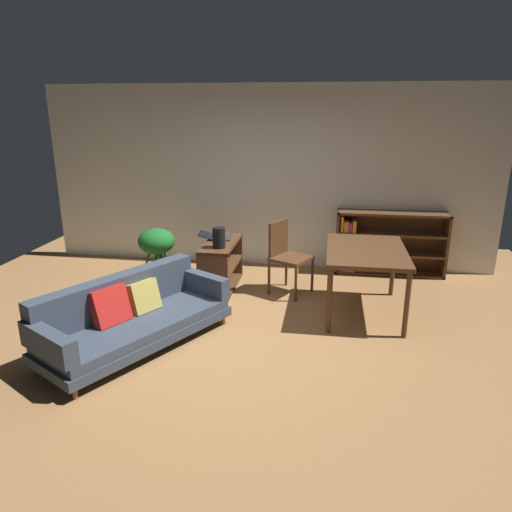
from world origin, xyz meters
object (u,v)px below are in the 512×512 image
(open_laptop, at_px, (217,237))
(dining_table, at_px, (366,256))
(media_console, at_px, (221,265))
(bookshelf, at_px, (384,243))
(potted_floor_plant, at_px, (157,250))
(fabric_couch, at_px, (132,315))
(desk_speaker, at_px, (219,238))
(dining_chair_near, at_px, (286,253))

(open_laptop, height_order, dining_table, dining_table)
(media_console, xyz_separation_m, open_laptop, (-0.10, 0.18, 0.34))
(dining_table, relative_size, bookshelf, 0.84)
(media_console, relative_size, potted_floor_plant, 1.27)
(fabric_couch, bearing_deg, bookshelf, 44.20)
(media_console, xyz_separation_m, dining_table, (1.87, -0.55, 0.39))
(media_console, height_order, desk_speaker, desk_speaker)
(fabric_couch, distance_m, open_laptop, 2.01)
(desk_speaker, relative_size, potted_floor_plant, 0.33)
(desk_speaker, relative_size, dining_chair_near, 0.28)
(dining_table, xyz_separation_m, dining_chair_near, (-0.98, 0.51, -0.17))
(potted_floor_plant, height_order, dining_table, potted_floor_plant)
(open_laptop, distance_m, desk_speaker, 0.48)
(fabric_couch, xyz_separation_m, potted_floor_plant, (-0.34, 1.69, 0.19))
(media_console, distance_m, open_laptop, 0.40)
(fabric_couch, relative_size, potted_floor_plant, 2.65)
(dining_chair_near, bearing_deg, media_console, 177.31)
(media_console, bearing_deg, dining_chair_near, -2.69)
(desk_speaker, bearing_deg, bookshelf, 28.99)
(media_console, distance_m, dining_table, 1.99)
(open_laptop, relative_size, dining_chair_near, 0.50)
(potted_floor_plant, distance_m, dining_table, 2.80)
(desk_speaker, relative_size, dining_table, 0.20)
(open_laptop, height_order, bookshelf, bookshelf)
(open_laptop, bearing_deg, desk_speaker, -72.73)
(potted_floor_plant, height_order, bookshelf, bookshelf)
(fabric_couch, bearing_deg, dining_table, 26.35)
(open_laptop, bearing_deg, dining_table, -20.49)
(fabric_couch, xyz_separation_m, dining_chair_near, (1.43, 1.70, 0.22))
(dining_chair_near, bearing_deg, bookshelf, 36.49)
(desk_speaker, bearing_deg, open_laptop, 107.27)
(dining_chair_near, xyz_separation_m, bookshelf, (1.35, 1.00, -0.09))
(potted_floor_plant, xyz_separation_m, bookshelf, (3.12, 1.01, -0.06))
(media_console, bearing_deg, open_laptop, 118.26)
(dining_chair_near, distance_m, bookshelf, 1.68)
(open_laptop, relative_size, potted_floor_plant, 0.60)
(open_laptop, height_order, dining_chair_near, dining_chair_near)
(media_console, bearing_deg, desk_speaker, -81.31)
(fabric_couch, height_order, dining_chair_near, dining_chair_near)
(bookshelf, bearing_deg, desk_speaker, -151.01)
(bookshelf, bearing_deg, potted_floor_plant, -162.04)
(open_laptop, bearing_deg, fabric_couch, -103.00)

